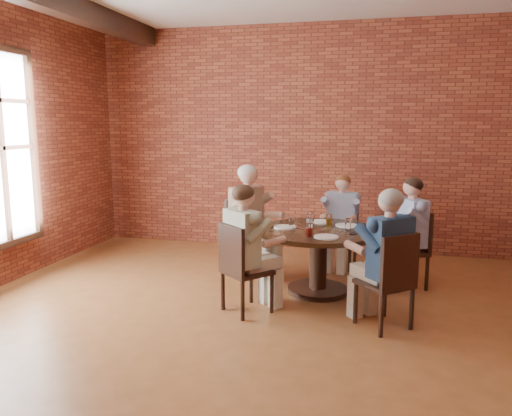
% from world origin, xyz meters
% --- Properties ---
extents(floor, '(7.00, 7.00, 0.00)m').
position_xyz_m(floor, '(0.00, 0.00, 0.00)').
color(floor, '#9F5D31').
rests_on(floor, ground).
extents(wall_back, '(7.00, 0.00, 7.00)m').
position_xyz_m(wall_back, '(0.00, 3.50, 1.70)').
color(wall_back, '#97452B').
rests_on(wall_back, ground).
extents(dining_table, '(1.39, 1.39, 0.75)m').
position_xyz_m(dining_table, '(0.50, 1.45, 0.53)').
color(dining_table, black).
rests_on(dining_table, floor).
extents(chair_a, '(0.55, 0.55, 0.93)m').
position_xyz_m(chair_a, '(1.57, 1.94, 0.50)').
color(chair_a, black).
rests_on(chair_a, floor).
extents(diner_a, '(0.79, 0.73, 1.31)m').
position_xyz_m(diner_a, '(1.49, 1.90, 0.66)').
color(diner_a, '#395094').
rests_on(diner_a, floor).
extents(chair_b, '(0.45, 0.45, 0.90)m').
position_xyz_m(chair_b, '(0.69, 2.60, 0.49)').
color(chair_b, black).
rests_on(chair_b, floor).
extents(diner_b, '(0.58, 0.67, 1.26)m').
position_xyz_m(diner_b, '(0.67, 2.53, 0.63)').
color(diner_b, '#848FA8').
rests_on(diner_b, floor).
extents(chair_c, '(0.63, 0.63, 0.98)m').
position_xyz_m(chair_c, '(-0.52, 1.99, 0.53)').
color(chair_c, black).
rests_on(chair_c, floor).
extents(diner_c, '(0.90, 0.84, 1.42)m').
position_xyz_m(diner_c, '(-0.43, 1.94, 0.71)').
color(diner_c, brown).
rests_on(diner_c, floor).
extents(chair_d, '(0.60, 0.60, 0.94)m').
position_xyz_m(chair_d, '(-0.21, 0.63, 0.51)').
color(chair_d, black).
rests_on(chair_d, floor).
extents(diner_d, '(0.82, 0.83, 1.33)m').
position_xyz_m(diner_d, '(-0.15, 0.70, 0.66)').
color(diner_d, '#C2B198').
rests_on(diner_d, floor).
extents(chair_e, '(0.61, 0.61, 0.94)m').
position_xyz_m(chair_e, '(1.27, 0.55, 0.51)').
color(chair_e, black).
rests_on(chair_e, floor).
extents(diner_e, '(0.83, 0.84, 1.34)m').
position_xyz_m(diner_e, '(1.22, 0.62, 0.67)').
color(diner_e, navy).
rests_on(diner_e, floor).
extents(plate_a, '(0.26, 0.26, 0.01)m').
position_xyz_m(plate_a, '(0.79, 1.70, 0.76)').
color(plate_a, white).
rests_on(plate_a, dining_table).
extents(plate_b, '(0.26, 0.26, 0.01)m').
position_xyz_m(plate_b, '(0.49, 1.86, 0.76)').
color(plate_b, white).
rests_on(plate_b, dining_table).
extents(plate_c, '(0.26, 0.26, 0.01)m').
position_xyz_m(plate_c, '(0.11, 1.44, 0.76)').
color(plate_c, white).
rests_on(plate_c, dining_table).
extents(plate_d, '(0.26, 0.26, 0.01)m').
position_xyz_m(plate_d, '(0.62, 1.05, 0.76)').
color(plate_d, white).
rests_on(plate_d, dining_table).
extents(glass_a, '(0.07, 0.07, 0.14)m').
position_xyz_m(glass_a, '(0.82, 1.45, 0.82)').
color(glass_a, white).
rests_on(glass_a, dining_table).
extents(glass_b, '(0.07, 0.07, 0.14)m').
position_xyz_m(glass_b, '(0.59, 1.65, 0.82)').
color(glass_b, white).
rests_on(glass_b, dining_table).
extents(glass_c, '(0.07, 0.07, 0.14)m').
position_xyz_m(glass_c, '(0.37, 1.77, 0.82)').
color(glass_c, white).
rests_on(glass_c, dining_table).
extents(glass_d, '(0.07, 0.07, 0.14)m').
position_xyz_m(glass_d, '(0.37, 1.57, 0.82)').
color(glass_d, white).
rests_on(glass_d, dining_table).
extents(glass_e, '(0.07, 0.07, 0.14)m').
position_xyz_m(glass_e, '(0.19, 1.44, 0.82)').
color(glass_e, white).
rests_on(glass_e, dining_table).
extents(glass_f, '(0.07, 0.07, 0.14)m').
position_xyz_m(glass_f, '(0.44, 1.06, 0.82)').
color(glass_f, white).
rests_on(glass_f, dining_table).
extents(smartphone, '(0.10, 0.14, 0.01)m').
position_xyz_m(smartphone, '(0.90, 1.29, 0.75)').
color(smartphone, black).
rests_on(smartphone, dining_table).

